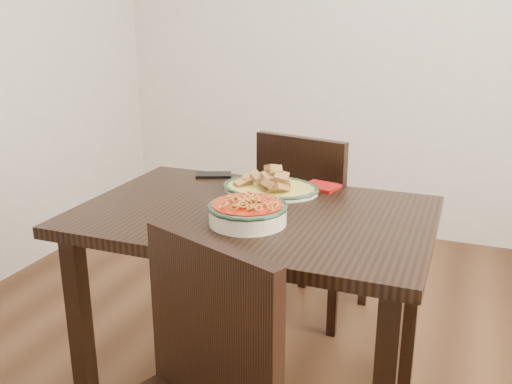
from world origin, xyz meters
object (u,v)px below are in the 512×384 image
(noodle_bowl, at_px, (248,210))
(smartphone, at_px, (214,175))
(dining_table, at_px, (254,239))
(chair_far, at_px, (311,218))
(fish_plate, at_px, (271,180))

(noodle_bowl, height_order, smartphone, noodle_bowl)
(dining_table, xyz_separation_m, chair_far, (0.02, 0.66, -0.15))
(dining_table, height_order, chair_far, chair_far)
(smartphone, bearing_deg, fish_plate, -43.79)
(dining_table, distance_m, chair_far, 0.68)
(chair_far, height_order, noodle_bowl, chair_far)
(dining_table, bearing_deg, chair_far, 88.63)
(fish_plate, xyz_separation_m, noodle_bowl, (0.05, -0.34, -0.00))
(noodle_bowl, bearing_deg, smartphone, 126.27)
(chair_far, distance_m, smartphone, 0.53)
(dining_table, relative_size, fish_plate, 3.26)
(dining_table, xyz_separation_m, noodle_bowl, (0.02, -0.12, 0.15))
(chair_far, bearing_deg, noodle_bowl, 103.36)
(chair_far, bearing_deg, fish_plate, 97.88)
(fish_plate, relative_size, smartphone, 2.54)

